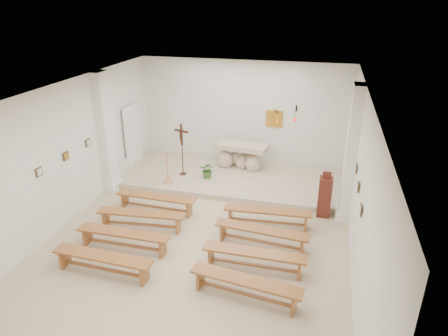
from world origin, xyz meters
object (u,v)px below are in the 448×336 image
(altar, at_px, (240,157))
(bench_left_second, at_px, (141,216))
(crucifix_stand, at_px, (182,146))
(bench_left_third, at_px, (124,236))
(bench_left_fourth, at_px, (103,260))
(bench_right_third, at_px, (254,256))
(bench_left_front, at_px, (156,200))
(bench_right_fourth, at_px, (246,284))
(lectern, at_px, (167,166))
(bench_right_second, at_px, (262,233))
(bench_right_front, at_px, (268,214))
(donation_pedestal, at_px, (325,197))

(altar, height_order, bench_left_second, altar)
(crucifix_stand, height_order, bench_left_third, crucifix_stand)
(altar, relative_size, bench_left_third, 0.81)
(bench_left_third, distance_m, bench_left_fourth, 0.91)
(bench_right_third, relative_size, bench_left_fourth, 1.00)
(bench_left_front, bearing_deg, bench_left_third, -88.31)
(bench_right_fourth, bearing_deg, lectern, 135.06)
(bench_left_front, xyz_separation_m, bench_right_third, (3.02, -1.83, 0.00))
(crucifix_stand, height_order, bench_right_third, crucifix_stand)
(bench_left_second, xyz_separation_m, bench_left_fourth, (0.00, -1.83, 0.00))
(bench_right_second, height_order, bench_left_fourth, same)
(crucifix_stand, bearing_deg, altar, 49.58)
(lectern, bearing_deg, bench_right_front, -38.08)
(lectern, height_order, bench_left_second, lectern)
(crucifix_stand, xyz_separation_m, bench_left_front, (0.01, -2.15, -0.76))
(donation_pedestal, xyz_separation_m, bench_left_fourth, (-4.36, -3.64, -0.21))
(bench_left_third, bearing_deg, crucifix_stand, 90.10)
(bench_right_second, height_order, bench_left_third, same)
(bench_left_front, bearing_deg, bench_right_fourth, -40.59)
(altar, height_order, bench_left_fourth, altar)
(donation_pedestal, xyz_separation_m, bench_left_third, (-4.36, -2.72, -0.21))
(bench_right_second, relative_size, bench_right_fourth, 1.00)
(crucifix_stand, distance_m, bench_left_fourth, 4.96)
(donation_pedestal, height_order, bench_right_front, donation_pedestal)
(lectern, xyz_separation_m, donation_pedestal, (4.63, -0.61, -0.12))
(crucifix_stand, relative_size, bench_right_third, 0.76)
(altar, height_order, lectern, lectern)
(donation_pedestal, height_order, bench_left_fourth, donation_pedestal)
(bench_left_second, bearing_deg, bench_left_third, -95.51)
(donation_pedestal, relative_size, bench_right_third, 0.58)
(bench_right_third, relative_size, bench_right_fourth, 0.99)
(crucifix_stand, height_order, bench_right_front, crucifix_stand)
(bench_left_third, height_order, bench_right_fourth, same)
(bench_right_second, height_order, bench_right_third, same)
(bench_left_fourth, height_order, bench_right_fourth, same)
(altar, bearing_deg, bench_right_third, -67.91)
(bench_left_third, bearing_deg, bench_right_fourth, -16.97)
(donation_pedestal, relative_size, bench_left_fourth, 0.57)
(lectern, xyz_separation_m, bench_right_second, (3.28, -2.42, -0.33))
(bench_left_third, bearing_deg, bench_left_fourth, -90.11)
(crucifix_stand, bearing_deg, donation_pedestal, 0.96)
(altar, distance_m, bench_left_third, 5.28)
(bench_left_third, xyz_separation_m, bench_left_fourth, (0.00, -0.91, 0.00))
(bench_left_third, bearing_deg, lectern, 94.45)
(bench_right_fourth, bearing_deg, bench_left_fourth, -172.65)
(donation_pedestal, bearing_deg, bench_right_second, -127.51)
(bench_right_fourth, bearing_deg, crucifix_stand, 129.13)
(lectern, bearing_deg, bench_left_front, -93.43)
(crucifix_stand, distance_m, bench_left_third, 4.05)
(crucifix_stand, bearing_deg, bench_left_third, -72.80)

